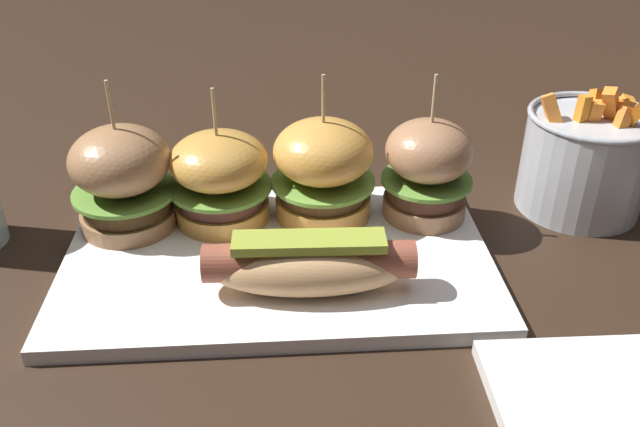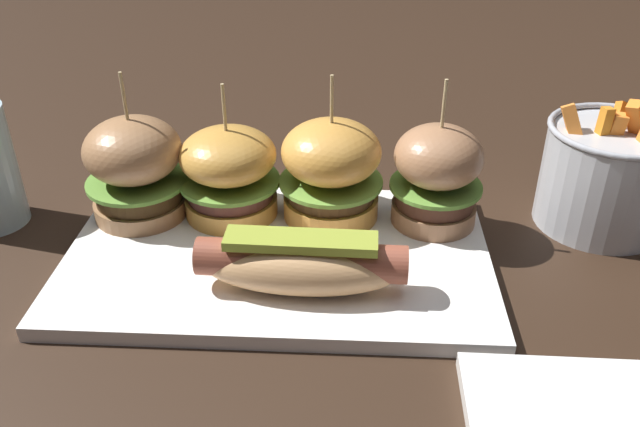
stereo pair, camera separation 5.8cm
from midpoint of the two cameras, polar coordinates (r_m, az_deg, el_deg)
ground_plane at (r=0.61m, az=-0.86°, el=-4.33°), size 3.00×3.00×0.00m
platter_main at (r=0.61m, az=-0.87°, el=-3.79°), size 0.38×0.23×0.01m
hot_dog at (r=0.54m, az=1.46°, el=-4.43°), size 0.17×0.06×0.05m
slider_far_left at (r=0.65m, az=-13.14°, el=3.82°), size 0.10×0.10×0.15m
slider_center_left at (r=0.64m, az=-5.24°, el=3.50°), size 0.10×0.10×0.13m
slider_center_right at (r=0.63m, az=3.59°, el=3.71°), size 0.10×0.10×0.14m
slider_far_right at (r=0.64m, az=12.59°, el=3.20°), size 0.09×0.09×0.14m
fries_bucket at (r=0.71m, az=25.60°, el=2.98°), size 0.13×0.13×0.15m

